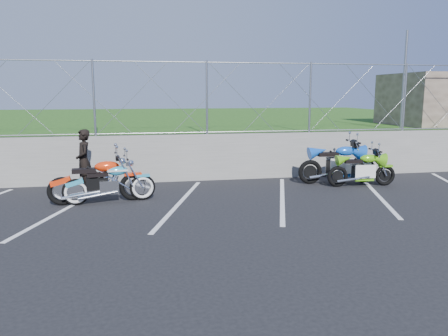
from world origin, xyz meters
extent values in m
plane|color=black|center=(0.00, 0.00, 0.00)|extent=(90.00, 90.00, 0.00)
cube|color=slate|center=(0.00, 3.50, 0.65)|extent=(30.00, 0.22, 1.30)
cube|color=#214913|center=(0.00, 13.50, 0.65)|extent=(30.00, 20.00, 1.30)
cylinder|color=gray|center=(0.00, 3.50, 3.25)|extent=(28.00, 0.03, 0.03)
cylinder|color=gray|center=(0.00, 3.50, 1.35)|extent=(28.00, 0.03, 0.03)
cylinder|color=gray|center=(7.20, 3.90, 2.80)|extent=(0.08, 0.08, 3.00)
cube|color=silver|center=(-2.40, 1.00, 0.00)|extent=(1.49, 4.31, 0.01)
cube|color=silver|center=(0.00, 1.00, 0.00)|extent=(1.49, 4.31, 0.01)
cube|color=silver|center=(2.40, 1.00, 0.00)|extent=(1.49, 4.31, 0.01)
cube|color=silver|center=(4.80, 1.00, 0.00)|extent=(1.49, 4.31, 0.01)
torus|color=black|center=(-2.25, 1.21, 0.30)|extent=(0.60, 0.18, 0.59)
torus|color=black|center=(-0.81, 1.42, 0.30)|extent=(0.60, 0.18, 0.59)
cube|color=silver|center=(-1.55, 1.32, 0.36)|extent=(0.44, 0.31, 0.30)
ellipsoid|color=#309DC2|center=(-1.35, 1.34, 0.72)|extent=(0.50, 0.29, 0.21)
cube|color=black|center=(-1.78, 1.28, 0.65)|extent=(0.47, 0.28, 0.08)
cube|color=#309DC2|center=(-0.81, 1.42, 0.57)|extent=(0.36, 0.18, 0.05)
cylinder|color=silver|center=(-1.16, 1.37, 1.00)|extent=(0.12, 0.64, 0.03)
torus|color=black|center=(-2.54, 1.26, 0.32)|extent=(0.64, 0.18, 0.63)
torus|color=black|center=(-1.02, 1.43, 0.32)|extent=(0.64, 0.18, 0.63)
cube|color=black|center=(-1.80, 1.34, 0.41)|extent=(0.50, 0.34, 0.35)
ellipsoid|color=red|center=(-1.58, 1.37, 0.82)|extent=(0.56, 0.31, 0.24)
cube|color=black|center=(-2.06, 1.31, 0.75)|extent=(0.54, 0.30, 0.09)
cube|color=red|center=(-1.02, 1.43, 0.61)|extent=(0.40, 0.20, 0.06)
cylinder|color=silver|center=(-1.36, 1.39, 1.06)|extent=(0.11, 0.73, 0.03)
torus|color=black|center=(4.21, 1.93, 0.28)|extent=(0.56, 0.14, 0.55)
torus|color=black|center=(5.51, 1.84, 0.28)|extent=(0.56, 0.14, 0.55)
cube|color=black|center=(4.84, 1.89, 0.37)|extent=(0.44, 0.28, 0.31)
ellipsoid|color=#5BAE15|center=(5.04, 1.87, 0.74)|extent=(0.50, 0.26, 0.21)
cube|color=black|center=(4.60, 1.90, 0.67)|extent=(0.47, 0.25, 0.08)
cube|color=#5BAE15|center=(5.51, 1.84, 0.53)|extent=(0.36, 0.16, 0.06)
cylinder|color=silver|center=(5.20, 1.86, 0.95)|extent=(0.07, 0.66, 0.03)
torus|color=black|center=(3.64, 2.42, 0.33)|extent=(0.66, 0.15, 0.66)
torus|color=black|center=(5.19, 2.36, 0.33)|extent=(0.66, 0.15, 0.66)
cube|color=black|center=(4.40, 2.39, 0.44)|extent=(0.52, 0.33, 0.37)
ellipsoid|color=blue|center=(4.64, 2.38, 0.88)|extent=(0.59, 0.29, 0.25)
cube|color=black|center=(4.11, 2.40, 0.80)|extent=(0.56, 0.28, 0.10)
cube|color=blue|center=(5.19, 2.36, 0.64)|extent=(0.42, 0.18, 0.07)
cylinder|color=silver|center=(4.83, 2.37, 1.13)|extent=(0.06, 0.79, 0.03)
imported|color=black|center=(-2.21, 2.47, 0.78)|extent=(0.50, 0.65, 1.56)
camera|label=1|loc=(-0.78, -8.52, 2.43)|focal=35.00mm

